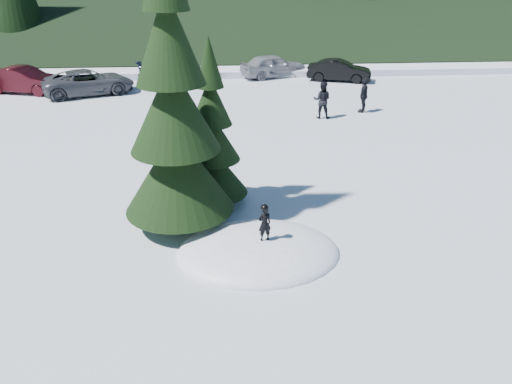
{
  "coord_description": "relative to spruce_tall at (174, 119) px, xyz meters",
  "views": [
    {
      "loc": [
        -0.95,
        -11.64,
        7.33
      ],
      "look_at": [
        0.06,
        1.61,
        1.1
      ],
      "focal_mm": 35.0,
      "sensor_mm": 36.0,
      "label": 1
    }
  ],
  "objects": [
    {
      "name": "spruce_tall",
      "position": [
        0.0,
        0.0,
        0.0
      ],
      "size": [
        3.2,
        3.2,
        8.6
      ],
      "color": "black",
      "rests_on": "ground"
    },
    {
      "name": "car_1",
      "position": [
        -10.31,
        17.26,
        -2.55
      ],
      "size": [
        4.91,
        2.82,
        1.53
      ],
      "primitive_type": "imported",
      "rotation": [
        0.0,
        0.0,
        1.3
      ],
      "color": "black",
      "rests_on": "ground"
    },
    {
      "name": "car_4",
      "position": [
        4.99,
        20.54,
        -2.55
      ],
      "size": [
        4.84,
        3.23,
        1.53
      ],
      "primitive_type": "imported",
      "rotation": [
        0.0,
        0.0,
        1.92
      ],
      "color": "gray",
      "rests_on": "ground"
    },
    {
      "name": "adult_0",
      "position": [
        6.4,
        10.75,
        -2.4
      ],
      "size": [
        1.05,
        0.91,
        1.85
      ],
      "primitive_type": "imported",
      "rotation": [
        0.0,
        0.0,
        2.88
      ],
      "color": "black",
      "rests_on": "ground"
    },
    {
      "name": "adult_1",
      "position": [
        8.77,
        11.64,
        -2.43
      ],
      "size": [
        0.91,
        1.12,
        1.78
      ],
      "primitive_type": "imported",
      "rotation": [
        0.0,
        0.0,
        4.17
      ],
      "color": "black",
      "rests_on": "ground"
    },
    {
      "name": "spruce_short",
      "position": [
        1.0,
        1.4,
        -1.22
      ],
      "size": [
        2.2,
        2.2,
        5.37
      ],
      "color": "black",
      "rests_on": "ground"
    },
    {
      "name": "car_5",
      "position": [
        9.19,
        19.03,
        -2.64
      ],
      "size": [
        4.37,
        2.63,
        1.36
      ],
      "primitive_type": "imported",
      "rotation": [
        0.0,
        0.0,
        1.26
      ],
      "color": "black",
      "rests_on": "ground"
    },
    {
      "name": "snow_mound",
      "position": [
        2.2,
        -1.8,
        -3.32
      ],
      "size": [
        4.48,
        3.52,
        0.96
      ],
      "primitive_type": "ellipsoid",
      "color": "white",
      "rests_on": "ground"
    },
    {
      "name": "car_3",
      "position": [
        -1.3,
        19.03,
        -2.59
      ],
      "size": [
        5.41,
        3.23,
        1.47
      ],
      "primitive_type": "imported",
      "rotation": [
        0.0,
        0.0,
        1.82
      ],
      "color": "black",
      "rests_on": "ground"
    },
    {
      "name": "child_skier",
      "position": [
        2.35,
        -1.91,
        -2.35
      ],
      "size": [
        0.41,
        0.32,
        0.99
      ],
      "primitive_type": "imported",
      "rotation": [
        0.0,
        0.0,
        3.41
      ],
      "color": "black",
      "rests_on": "snow_mound"
    },
    {
      "name": "car_2",
      "position": [
        -6.4,
        16.59,
        -2.59
      ],
      "size": [
        5.74,
        4.12,
        1.45
      ],
      "primitive_type": "imported",
      "rotation": [
        0.0,
        0.0,
        1.94
      ],
      "color": "#48494F",
      "rests_on": "ground"
    },
    {
      "name": "ground",
      "position": [
        2.2,
        -1.8,
        -3.32
      ],
      "size": [
        200.0,
        200.0,
        0.0
      ],
      "primitive_type": "plane",
      "color": "white",
      "rests_on": "ground"
    }
  ]
}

